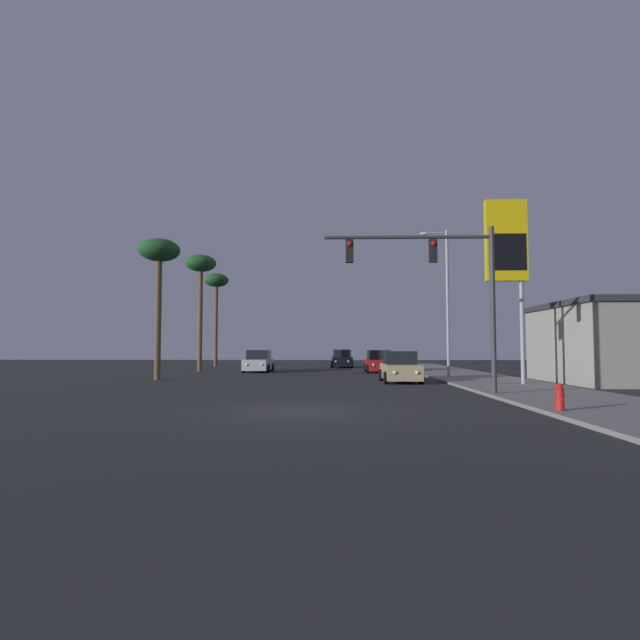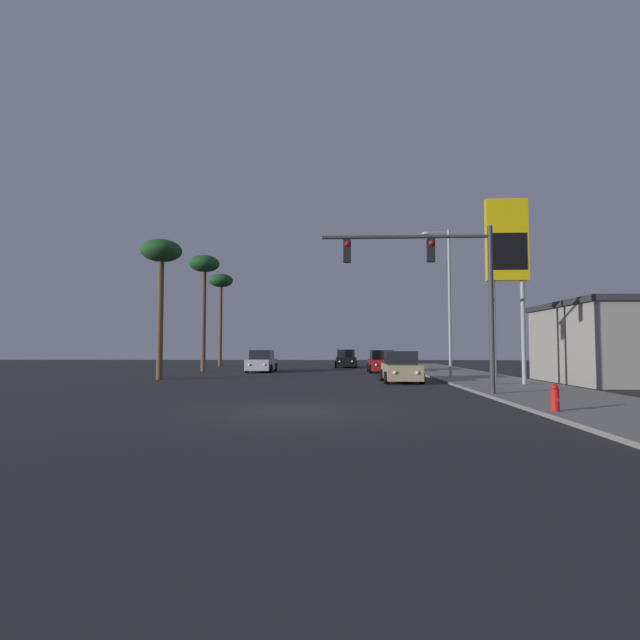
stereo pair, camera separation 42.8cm
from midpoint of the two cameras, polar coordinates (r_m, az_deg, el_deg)
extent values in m
plane|color=#28282B|center=(15.07, -2.50, -10.34)|extent=(120.00, 120.00, 0.00)
cube|color=gray|center=(26.29, 20.76, -6.93)|extent=(5.00, 60.00, 0.12)
cube|color=#B7B7BC|center=(38.65, -6.39, -5.06)|extent=(1.89, 4.24, 0.80)
cube|color=black|center=(38.78, -6.35, -3.95)|extent=(1.64, 2.03, 0.70)
cylinder|color=black|center=(37.53, -8.06, -5.51)|extent=(0.24, 0.64, 0.64)
cylinder|color=black|center=(37.25, -5.32, -5.54)|extent=(0.24, 0.64, 0.64)
cylinder|color=black|center=(40.09, -7.38, -5.36)|extent=(0.24, 0.64, 0.64)
cylinder|color=black|center=(39.83, -4.82, -5.39)|extent=(0.24, 0.64, 0.64)
sphere|color=#F2EACC|center=(36.65, -7.76, -5.08)|extent=(0.18, 0.18, 0.18)
sphere|color=#F2EACC|center=(36.47, -6.02, -5.10)|extent=(0.18, 0.18, 0.18)
cube|color=black|center=(46.85, 3.22, -4.74)|extent=(1.91, 4.25, 0.80)
cube|color=black|center=(46.99, 3.22, -3.82)|extent=(1.65, 2.04, 0.70)
cylinder|color=black|center=(45.55, 2.11, -5.11)|extent=(0.24, 0.64, 0.64)
cylinder|color=black|center=(45.58, 4.39, -5.10)|extent=(0.24, 0.64, 0.64)
cylinder|color=black|center=(48.15, 2.12, -5.01)|extent=(0.24, 0.64, 0.64)
cylinder|color=black|center=(48.18, 4.27, -5.00)|extent=(0.24, 0.64, 0.64)
sphere|color=#F2EACC|center=(44.72, 2.55, -4.75)|extent=(0.18, 0.18, 0.18)
sphere|color=#F2EACC|center=(44.74, 3.98, -4.75)|extent=(0.18, 0.18, 0.18)
cube|color=maroon|center=(38.09, 7.37, -5.08)|extent=(1.88, 4.23, 0.80)
cube|color=black|center=(38.22, 7.35, -3.95)|extent=(1.64, 2.03, 0.70)
cylinder|color=black|center=(36.73, 6.15, -5.57)|extent=(0.24, 0.64, 0.64)
cylinder|color=black|center=(36.89, 8.96, -5.54)|extent=(0.24, 0.64, 0.64)
cylinder|color=black|center=(39.33, 5.90, -5.41)|extent=(0.24, 0.64, 0.64)
cylinder|color=black|center=(39.48, 8.52, -5.38)|extent=(0.24, 0.64, 0.64)
sphere|color=#F2EACC|center=(35.93, 6.78, -5.13)|extent=(0.18, 0.18, 0.18)
sphere|color=#F2EACC|center=(36.03, 8.56, -5.11)|extent=(0.18, 0.18, 0.18)
cube|color=tan|center=(27.48, 9.68, -5.83)|extent=(1.80, 4.20, 0.80)
cube|color=black|center=(27.60, 9.63, -4.26)|extent=(1.60, 2.00, 0.70)
cylinder|color=black|center=(26.10, 8.08, -6.56)|extent=(0.24, 0.64, 0.64)
cylinder|color=black|center=(26.34, 12.01, -6.49)|extent=(0.24, 0.64, 0.64)
cylinder|color=black|center=(28.69, 7.56, -6.25)|extent=(0.24, 0.64, 0.64)
cylinder|color=black|center=(28.91, 11.14, -6.19)|extent=(0.24, 0.64, 0.64)
sphere|color=#F2EACC|center=(25.31, 9.04, -5.95)|extent=(0.18, 0.18, 0.18)
sphere|color=#F2EACC|center=(25.46, 11.55, -5.91)|extent=(0.18, 0.18, 0.18)
cylinder|color=#38383D|center=(20.44, 19.56, 1.20)|extent=(0.20, 0.20, 6.50)
cylinder|color=#38383D|center=(20.13, 10.35, 9.33)|extent=(6.54, 0.14, 0.14)
cube|color=black|center=(20.18, 13.15, 7.74)|extent=(0.30, 0.24, 0.90)
sphere|color=red|center=(20.10, 13.22, 8.57)|extent=(0.20, 0.20, 0.20)
cube|color=black|center=(19.83, 3.74, 7.86)|extent=(0.30, 0.24, 0.90)
sphere|color=red|center=(19.75, 3.75, 8.70)|extent=(0.20, 0.20, 0.20)
cylinder|color=#99999E|center=(31.54, 14.97, 1.93)|extent=(0.18, 0.18, 9.00)
cylinder|color=#99999E|center=(32.07, 13.62, 9.70)|extent=(1.40, 0.10, 0.10)
ellipsoid|color=silver|center=(31.93, 12.37, 9.65)|extent=(0.50, 0.24, 0.20)
cylinder|color=#99999E|center=(25.55, 19.70, -1.32)|extent=(0.20, 0.20, 5.00)
cylinder|color=#99999E|center=(26.00, 22.65, -1.29)|extent=(0.20, 0.20, 5.00)
cube|color=yellow|center=(26.29, 20.99, 8.55)|extent=(2.00, 0.40, 4.00)
cube|color=black|center=(25.98, 21.17, 7.34)|extent=(1.80, 0.03, 1.80)
cylinder|color=red|center=(15.55, 25.98, -8.25)|extent=(0.24, 0.24, 0.60)
sphere|color=red|center=(15.52, 25.95, -6.92)|extent=(0.20, 0.20, 0.20)
cylinder|color=red|center=(15.40, 26.23, -8.18)|extent=(0.08, 0.10, 0.08)
cylinder|color=brown|center=(50.31, -11.08, -0.64)|extent=(0.36, 0.36, 8.07)
ellipsoid|color=#1E5123|center=(50.71, -11.03, 4.46)|extent=(2.40, 2.40, 1.32)
cylinder|color=brown|center=(40.36, -12.87, -0.02)|extent=(0.36, 0.36, 8.06)
ellipsoid|color=#1E5123|center=(40.85, -12.79, 6.31)|extent=(2.40, 2.40, 1.32)
cylinder|color=brown|center=(30.75, -17.42, 0.14)|extent=(0.36, 0.36, 7.14)
ellipsoid|color=#1E5123|center=(31.24, -17.30, 7.58)|extent=(2.40, 2.40, 1.32)
camera|label=1|loc=(0.21, -89.52, -0.03)|focal=28.00mm
camera|label=2|loc=(0.21, 90.48, 0.03)|focal=28.00mm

